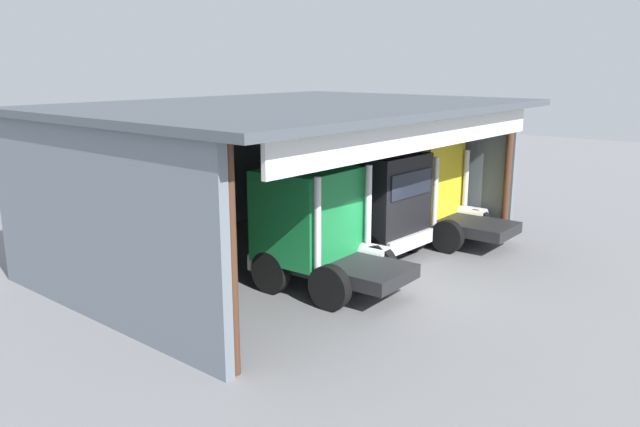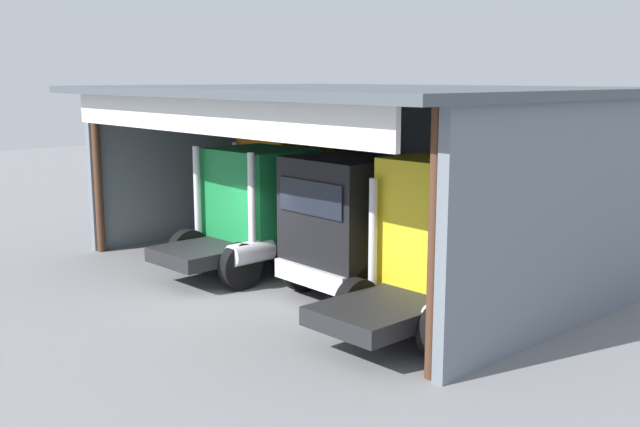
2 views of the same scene
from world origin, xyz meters
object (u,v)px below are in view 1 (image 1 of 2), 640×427
Objects in this scene: truck_yellow_right_bay at (423,186)px; oil_drum at (308,198)px; truck_green_center_right_bay at (316,226)px; truck_black_center_left_bay at (374,202)px; truck_orange_center_bay at (141,228)px; tool_cart at (203,234)px.

truck_yellow_right_bay is 6.30m from oil_drum.
truck_black_center_left_bay is at bearing 5.04° from truck_green_center_right_bay.
truck_orange_center_bay is at bearing -163.82° from oil_drum.
truck_green_center_right_bay is 4.25× the size of tool_cart.
truck_yellow_right_bay is 4.99× the size of tool_cart.
oil_drum is at bearing 39.74° from truck_green_center_right_bay.
tool_cart is at bearing -169.84° from oil_drum.
truck_green_center_right_bay reaches higher than truck_black_center_left_bay.
truck_black_center_left_bay is (3.36, 0.45, 0.01)m from truck_green_center_right_bay.
truck_orange_center_bay is at bearing 129.58° from truck_green_center_right_bay.
truck_yellow_right_bay is 7.75m from tool_cart.
truck_orange_center_bay is 1.01× the size of truck_green_center_right_bay.
truck_green_center_right_bay is at bearing -49.00° from truck_orange_center_bay.
truck_yellow_right_bay is at bearing 1.03° from truck_green_center_right_bay.
truck_green_center_right_bay reaches higher than truck_orange_center_bay.
truck_yellow_right_bay reaches higher than truck_green_center_right_bay.
truck_green_center_right_bay reaches higher than tool_cart.
truck_black_center_left_bay reaches higher than truck_orange_center_bay.
truck_black_center_left_bay is 7.22m from oil_drum.
oil_drum is 6.86m from tool_cart.
truck_green_center_right_bay is at bearing -94.00° from tool_cart.
truck_yellow_right_bay reaches higher than tool_cart.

